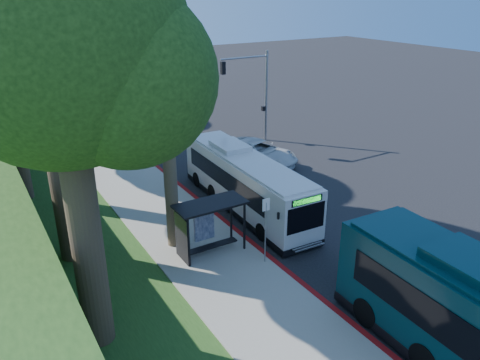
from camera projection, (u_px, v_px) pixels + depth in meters
ground at (293, 197)px, 27.31m from camera, size 140.00×140.00×0.00m
sidewalk at (179, 227)px, 23.78m from camera, size 4.50×70.00×0.12m
red_curb at (260, 250)px, 21.73m from camera, size 0.25×30.00×0.13m
grass_verge at (42, 216)px, 25.01m from camera, size 8.00×70.00×0.06m
bus_shelter at (204, 218)px, 20.88m from camera, size 3.20×1.51×2.55m
stop_sign_pole at (266, 222)px, 19.97m from camera, size 0.35×0.06×3.17m
traffic_signal_pole at (255, 86)px, 35.32m from camera, size 4.10×0.30×7.00m
tree_2 at (3, 2)px, 30.20m from camera, size 8.82×8.40×15.12m
tree_6 at (63, 54)px, 12.65m from camera, size 7.56×7.20×13.74m
white_bus at (245, 181)px, 25.46m from camera, size 2.76×11.00×3.25m
pickup at (258, 152)px, 32.20m from camera, size 4.33×6.41×1.63m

